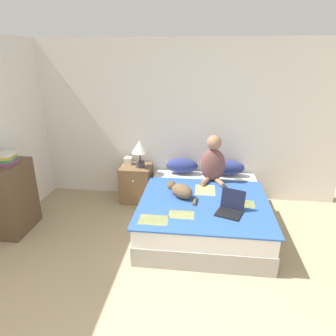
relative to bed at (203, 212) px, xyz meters
The scene contains 12 objects.
wall_back 1.56m from the bed, 117.40° to the left, with size 5.34×0.05×2.55m.
bed is the anchor object (origin of this frame).
pillow_near 0.98m from the bed, 114.11° to the left, with size 0.52×0.23×0.24m.
pillow_far 0.98m from the bed, 65.87° to the left, with size 0.52×0.23×0.24m.
person_sitting 0.80m from the bed, 78.07° to the left, with size 0.38×0.37×0.71m.
cat_tabby 0.48m from the bed, 165.77° to the right, with size 0.42×0.39×0.20m.
laptop_open 0.61m from the bed, 52.98° to the right, with size 0.38×0.39×0.26m.
nightstand 1.34m from the bed, 146.43° to the left, with size 0.49×0.46×0.60m.
table_lamp 1.42m from the bed, 145.25° to the left, with size 0.26×0.26×0.45m.
tissue_box 1.57m from the bed, 146.56° to the left, with size 0.12×0.12×0.14m.
bookshelf 2.57m from the bed, behind, with size 0.28×0.64×0.98m.
book_stack_top 2.68m from the bed, behind, with size 0.20×0.25×0.16m.
Camera 1 is at (0.48, -1.12, 2.31)m, focal length 32.00 mm.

